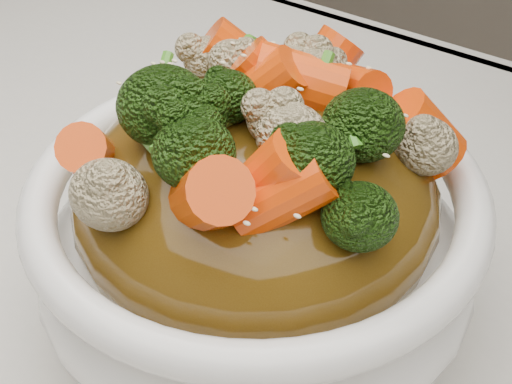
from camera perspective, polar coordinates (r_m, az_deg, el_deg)
The scene contains 8 objects.
tablecloth at distance 0.45m, azimuth -8.10°, elevation -10.11°, with size 1.20×0.80×0.04m, color silver.
bowl at distance 0.39m, azimuth -0.00°, elevation -4.09°, with size 0.24×0.24×0.09m, color white, non-canonical shape.
sauce_base at distance 0.37m, azimuth -0.00°, elevation -0.40°, with size 0.19×0.19×0.11m, color #50360D.
carrots at distance 0.33m, azimuth -0.00°, elevation 8.85°, with size 0.19×0.19×0.06m, color #FC4A08, non-canonical shape.
broccoli at distance 0.33m, azimuth -0.00°, elevation 8.69°, with size 0.19×0.19×0.05m, color black, non-canonical shape.
cauliflower at distance 0.33m, azimuth -0.00°, elevation 8.36°, with size 0.19×0.19×0.04m, color tan, non-canonical shape.
scallions at distance 0.33m, azimuth -0.00°, elevation 9.02°, with size 0.14×0.14×0.02m, color #3F8F21, non-canonical shape.
sesame_seeds at distance 0.33m, azimuth -0.00°, elevation 9.02°, with size 0.17×0.17×0.01m, color beige, non-canonical shape.
Camera 1 is at (0.22, -0.20, 1.07)m, focal length 50.00 mm.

